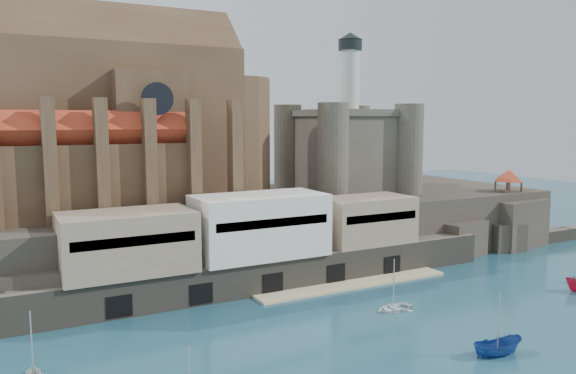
{
  "coord_description": "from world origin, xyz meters",
  "views": [
    {
      "loc": [
        -42.46,
        -45.43,
        23.22
      ],
      "look_at": [
        -1.0,
        32.0,
        12.64
      ],
      "focal_mm": 35.0,
      "sensor_mm": 36.0,
      "label": 1
    }
  ],
  "objects_px": {
    "pavilion": "(509,177)",
    "boat_2": "(497,355)",
    "castle_keep": "(346,146)",
    "church": "(123,127)"
  },
  "relations": [
    {
      "from": "pavilion",
      "to": "boat_2",
      "type": "bearing_deg",
      "value": -140.09
    },
    {
      "from": "church",
      "to": "boat_2",
      "type": "distance_m",
      "value": 60.31
    },
    {
      "from": "pavilion",
      "to": "boat_2",
      "type": "relative_size",
      "value": 1.17
    },
    {
      "from": "church",
      "to": "castle_keep",
      "type": "height_order",
      "value": "church"
    },
    {
      "from": "church",
      "to": "boat_2",
      "type": "xyz_separation_m",
      "value": [
        25.06,
        -50.2,
        -22.13
      ]
    },
    {
      "from": "castle_keep",
      "to": "boat_2",
      "type": "relative_size",
      "value": 5.34
    },
    {
      "from": "castle_keep",
      "to": "boat_2",
      "type": "height_order",
      "value": "castle_keep"
    },
    {
      "from": "castle_keep",
      "to": "pavilion",
      "type": "xyz_separation_m",
      "value": [
        25.92,
        -15.08,
        -5.59
      ]
    },
    {
      "from": "pavilion",
      "to": "boat_2",
      "type": "height_order",
      "value": "pavilion"
    },
    {
      "from": "castle_keep",
      "to": "boat_2",
      "type": "xyz_separation_m",
      "value": [
        -15.15,
        -49.43,
        -18.31
      ]
    }
  ]
}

